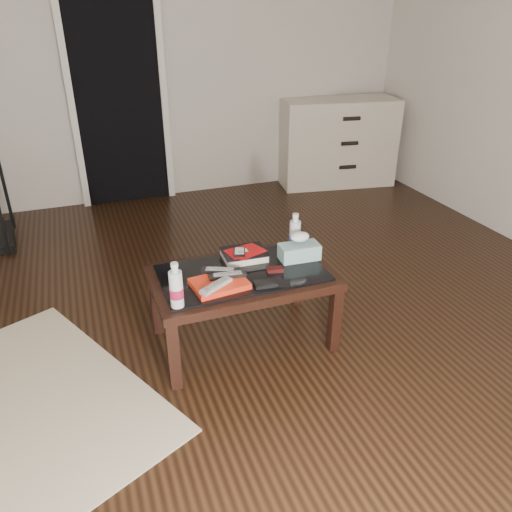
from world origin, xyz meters
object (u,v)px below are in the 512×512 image
(water_bottle_right, at_px, (295,232))
(water_bottle_left, at_px, (176,285))
(tissue_box, at_px, (299,252))
(textbook, at_px, (244,255))
(dresser, at_px, (337,142))
(coffee_table, at_px, (242,282))

(water_bottle_right, bearing_deg, water_bottle_left, -155.42)
(water_bottle_left, height_order, tissue_box, water_bottle_left)
(tissue_box, bearing_deg, textbook, 162.22)
(textbook, xyz_separation_m, water_bottle_left, (-0.47, -0.37, 0.10))
(dresser, relative_size, water_bottle_right, 5.31)
(dresser, distance_m, tissue_box, 2.81)
(water_bottle_left, distance_m, water_bottle_right, 0.87)
(coffee_table, distance_m, dresser, 3.05)
(textbook, distance_m, tissue_box, 0.32)
(water_bottle_right, bearing_deg, textbook, 178.67)
(tissue_box, bearing_deg, coffee_table, -171.18)
(water_bottle_right, relative_size, tissue_box, 1.03)
(water_bottle_left, bearing_deg, tissue_box, 18.24)
(textbook, xyz_separation_m, tissue_box, (0.30, -0.11, 0.02))
(coffee_table, xyz_separation_m, textbook, (0.06, 0.15, 0.09))
(tissue_box, bearing_deg, water_bottle_left, -158.59)
(water_bottle_right, height_order, tissue_box, water_bottle_right)
(water_bottle_left, bearing_deg, water_bottle_right, 24.58)
(textbook, bearing_deg, tissue_box, -18.64)
(coffee_table, height_order, tissue_box, tissue_box)
(water_bottle_left, xyz_separation_m, water_bottle_right, (0.79, 0.36, 0.00))
(coffee_table, bearing_deg, textbook, 67.22)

